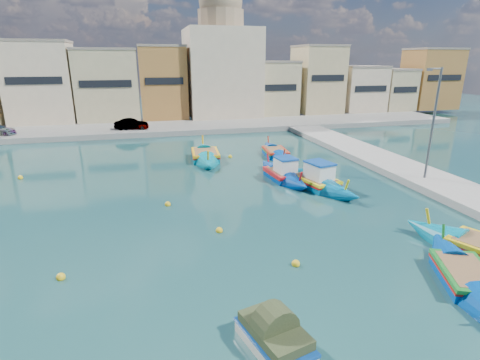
{
  "coord_description": "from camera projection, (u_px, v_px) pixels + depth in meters",
  "views": [
    {
      "loc": [
        -1.46,
        -15.18,
        8.46
      ],
      "look_at": [
        4.0,
        6.0,
        1.4
      ],
      "focal_mm": 28.0,
      "sensor_mm": 36.0,
      "label": 1
    }
  ],
  "objects": [
    {
      "name": "luzzu_blue_cabin",
      "position": [
        283.0,
        175.0,
        27.69
      ],
      "size": [
        2.55,
        7.65,
        2.66
      ],
      "color": "#003DA1",
      "rests_on": "ground"
    },
    {
      "name": "quay_street_lamp",
      "position": [
        432.0,
        124.0,
        25.28
      ],
      "size": [
        1.18,
        0.16,
        8.0
      ],
      "color": "#595B60",
      "rests_on": "ground"
    },
    {
      "name": "north_townhouses",
      "position": [
        200.0,
        85.0,
        53.26
      ],
      "size": [
        83.2,
        7.87,
        10.19
      ],
      "color": "tan",
      "rests_on": "ground"
    },
    {
      "name": "north_quay",
      "position": [
        156.0,
        129.0,
        46.33
      ],
      "size": [
        80.0,
        8.0,
        0.6
      ],
      "primitive_type": "cube",
      "color": "gray",
      "rests_on": "ground"
    },
    {
      "name": "luzzu_green",
      "position": [
        205.0,
        157.0,
        33.03
      ],
      "size": [
        2.96,
        8.8,
        2.72
      ],
      "color": "#0088A0",
      "rests_on": "ground"
    },
    {
      "name": "tender_near",
      "position": [
        274.0,
        337.0,
        11.38
      ],
      "size": [
        2.04,
        2.9,
        1.3
      ],
      "color": "beige",
      "rests_on": "ground"
    },
    {
      "name": "luzzu_cyan_mid",
      "position": [
        275.0,
        153.0,
        34.37
      ],
      "size": [
        2.43,
        7.86,
        2.29
      ],
      "color": "#0042A8",
      "rests_on": "ground"
    },
    {
      "name": "luzzu_turquoise_cabin",
      "position": [
        314.0,
        181.0,
        26.11
      ],
      "size": [
        3.97,
        9.11,
        2.86
      ],
      "color": "#00699E",
      "rests_on": "ground"
    },
    {
      "name": "mooring_buoys",
      "position": [
        206.0,
        205.0,
        22.66
      ],
      "size": [
        27.77,
        19.21,
        0.36
      ],
      "color": "yellow",
      "rests_on": "ground"
    },
    {
      "name": "parked_cars",
      "position": [
        78.0,
        126.0,
        42.59
      ],
      "size": [
        18.52,
        2.34,
        1.25
      ],
      "color": "#4C1919",
      "rests_on": "north_quay"
    },
    {
      "name": "ground",
      "position": [
        188.0,
        255.0,
        16.94
      ],
      "size": [
        160.0,
        160.0,
        0.0
      ],
      "primitive_type": "plane",
      "color": "#15393F",
      "rests_on": "ground"
    },
    {
      "name": "church_block",
      "position": [
        221.0,
        60.0,
        53.59
      ],
      "size": [
        10.0,
        10.0,
        19.1
      ],
      "color": "beige",
      "rests_on": "ground"
    },
    {
      "name": "luzzu_blue_south",
      "position": [
        465.0,
        278.0,
        14.77
      ],
      "size": [
        4.74,
        7.82,
        2.24
      ],
      "color": "#0041A1",
      "rests_on": "ground"
    }
  ]
}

